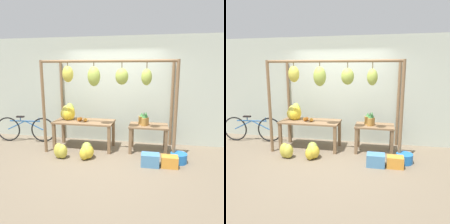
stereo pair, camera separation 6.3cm
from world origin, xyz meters
TOP-DOWN VIEW (x-y plane):
  - ground_plane at (0.00, 0.00)m, footprint 20.00×20.00m
  - shop_wall_back at (0.00, 1.39)m, footprint 8.00×0.08m
  - stall_awning at (-0.02, 0.40)m, footprint 3.04×1.22m
  - display_table_main at (-0.65, 0.67)m, footprint 1.47×0.66m
  - display_table_side at (0.93, 0.72)m, footprint 0.91×0.56m
  - banana_pile_on_table at (-1.09, 0.74)m, footprint 0.46×0.45m
  - orange_pile at (-0.70, 0.63)m, footprint 0.27×0.20m
  - pineapple_cluster at (0.81, 0.73)m, footprint 0.25×0.33m
  - banana_pile_ground_left at (-0.98, -0.05)m, footprint 0.33×0.25m
  - banana_pile_ground_right at (-0.40, 0.04)m, footprint 0.36×0.45m
  - fruit_crate_white at (1.00, -0.08)m, footprint 0.37×0.26m
  - blue_bucket at (1.59, 0.19)m, footprint 0.35×0.35m
  - parked_bicycle at (-2.39, 0.85)m, footprint 1.66×0.20m
  - fruit_crate_purple at (1.39, -0.07)m, footprint 0.33×0.23m

SIDE VIEW (x-z plane):
  - ground_plane at x=0.00m, z-range 0.00..0.00m
  - blue_bucket at x=1.59m, z-range 0.00..0.20m
  - fruit_crate_purple at x=1.39m, z-range 0.00..0.23m
  - fruit_crate_white at x=1.00m, z-range 0.00..0.26m
  - banana_pile_ground_right at x=-0.40m, z-range -0.02..0.35m
  - banana_pile_ground_left at x=-0.98m, z-range -0.01..0.34m
  - parked_bicycle at x=-2.39m, z-range 0.00..0.71m
  - display_table_side at x=0.93m, z-range 0.19..0.85m
  - display_table_main at x=-0.65m, z-range 0.24..0.95m
  - orange_pile at x=-0.70m, z-range 0.70..0.80m
  - pineapple_cluster at x=0.81m, z-range 0.63..0.95m
  - banana_pile_on_table at x=-1.09m, z-range 0.67..1.09m
  - shop_wall_back at x=0.00m, z-range 0.00..2.80m
  - stall_awning at x=-0.02m, z-range 0.54..2.70m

